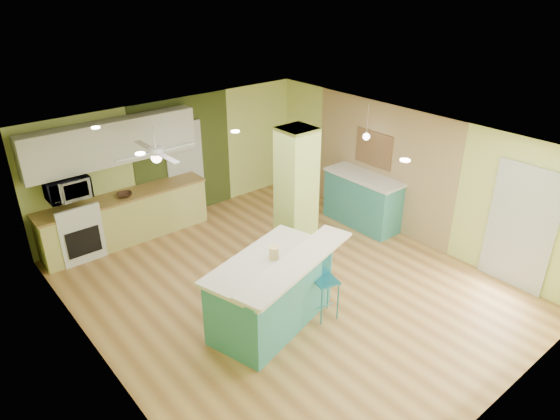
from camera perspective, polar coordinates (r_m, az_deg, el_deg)
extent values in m
cube|color=#9D6837|center=(8.41, 0.64, -8.82)|extent=(6.00, 7.00, 0.01)
cube|color=white|center=(7.27, 0.74, 7.62)|extent=(6.00, 7.00, 0.01)
cube|color=#D6E67B|center=(10.45, -11.92, 5.62)|extent=(6.00, 0.01, 2.50)
cube|color=#D6E67B|center=(5.98, 23.62, -13.05)|extent=(6.00, 0.01, 2.50)
cube|color=#D6E67B|center=(6.51, -20.18, -8.93)|extent=(0.01, 7.00, 2.50)
cube|color=#D6E67B|center=(9.81, 14.22, 4.00)|extent=(0.01, 7.00, 2.50)
cube|color=#9B7D59|center=(10.13, 11.47, 5.00)|extent=(0.02, 3.40, 2.50)
cube|color=#3F4D1E|center=(10.52, -10.92, 5.86)|extent=(2.20, 0.02, 2.50)
cube|color=silver|center=(10.59, -10.73, 4.56)|extent=(0.82, 0.05, 2.00)
cube|color=silver|center=(8.85, 25.79, -1.84)|extent=(0.04, 1.08, 2.10)
cube|color=#B0C25A|center=(8.48, 1.84, 1.28)|extent=(0.55, 0.55, 2.50)
cube|color=#D0CD6C|center=(10.02, -17.14, -0.93)|extent=(3.20, 0.60, 0.90)
cube|color=olive|center=(9.82, -17.50, 1.51)|extent=(3.25, 0.63, 0.04)
cube|color=white|center=(9.76, -22.20, -2.53)|extent=(0.76, 0.64, 0.90)
cube|color=black|center=(9.49, -21.50, -3.44)|extent=(0.59, 0.02, 0.50)
cube|color=white|center=(9.27, -22.14, -0.30)|extent=(0.76, 0.06, 0.18)
cube|color=silver|center=(9.57, -18.62, 7.35)|extent=(3.20, 0.34, 0.80)
imported|color=silver|center=(9.39, -23.11, 2.30)|extent=(0.70, 0.48, 0.39)
cylinder|color=silver|center=(8.38, -14.18, 7.87)|extent=(0.03, 0.03, 0.40)
cylinder|color=silver|center=(8.44, -14.03, 6.59)|extent=(0.24, 0.24, 0.10)
sphere|color=white|center=(8.48, -13.94, 5.82)|extent=(0.18, 0.18, 0.18)
cylinder|color=white|center=(9.67, 9.98, 10.01)|extent=(0.01, 0.01, 0.62)
sphere|color=white|center=(9.76, 9.84, 8.26)|extent=(0.14, 0.14, 0.14)
cube|color=brown|center=(10.13, 10.67, 6.88)|extent=(0.03, 0.90, 0.70)
cube|color=teal|center=(7.39, -1.01, -9.59)|extent=(2.08, 1.42, 1.00)
cube|color=#EBE5CB|center=(7.09, -1.05, -6.11)|extent=(2.21, 1.56, 0.06)
cube|color=teal|center=(6.83, 2.00, -6.54)|extent=(2.10, 0.72, 0.14)
cube|color=#EBE5CB|center=(6.79, 2.01, -6.06)|extent=(2.32, 1.06, 0.04)
cylinder|color=teal|center=(7.47, 4.77, -10.98)|extent=(0.02, 0.02, 0.63)
cylinder|color=teal|center=(7.60, 6.63, -10.37)|extent=(0.02, 0.02, 0.63)
cylinder|color=teal|center=(7.66, 3.68, -9.85)|extent=(0.02, 0.02, 0.63)
cylinder|color=teal|center=(7.79, 5.50, -9.28)|extent=(0.02, 0.02, 0.63)
cube|color=teal|center=(7.44, 5.25, -8.06)|extent=(0.40, 0.40, 0.03)
cube|color=teal|center=(7.44, 4.71, -6.28)|extent=(0.33, 0.10, 0.35)
cube|color=teal|center=(10.29, 9.46, 1.05)|extent=(0.66, 1.59, 1.02)
cube|color=white|center=(10.08, 9.68, 3.80)|extent=(0.71, 1.66, 0.05)
imported|color=#3D2419|center=(9.74, -17.35, 1.67)|extent=(0.36, 0.36, 0.07)
cylinder|color=yellow|center=(7.10, -0.69, -4.92)|extent=(0.14, 0.14, 0.19)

